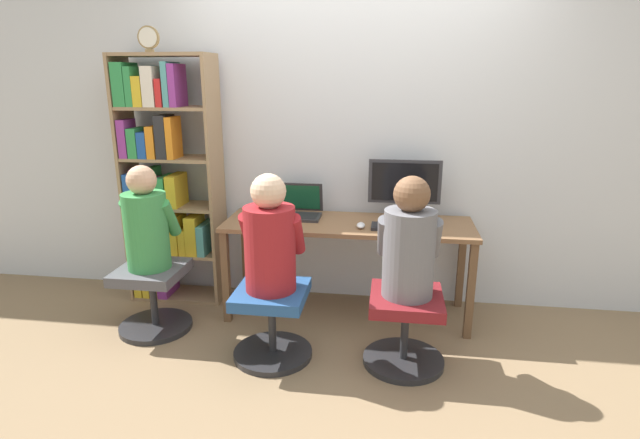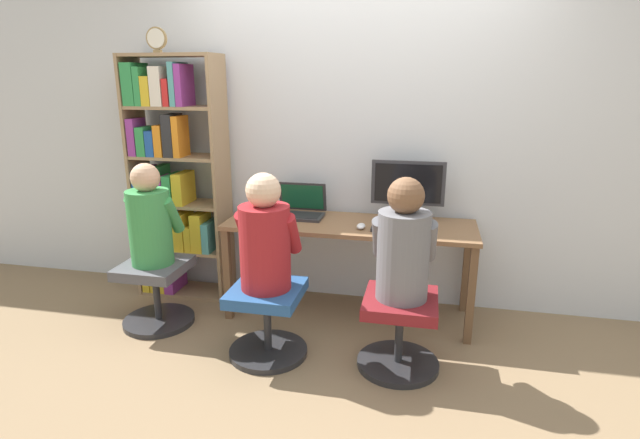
% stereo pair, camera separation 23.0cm
% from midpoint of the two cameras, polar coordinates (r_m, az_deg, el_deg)
% --- Properties ---
extents(ground_plane, '(14.00, 14.00, 0.00)m').
position_cam_midpoint_polar(ground_plane, '(3.52, 0.73, -12.69)').
color(ground_plane, '#846B4C').
extents(wall_back, '(10.00, 0.05, 2.60)m').
position_cam_midpoint_polar(wall_back, '(3.74, 2.08, 9.99)').
color(wall_back, silver).
rests_on(wall_back, ground_plane).
extents(desk, '(1.75, 0.57, 0.70)m').
position_cam_midpoint_polar(desk, '(3.54, 1.36, -1.59)').
color(desk, brown).
rests_on(desk, ground_plane).
extents(desktop_monitor, '(0.51, 0.17, 0.43)m').
position_cam_midpoint_polar(desktop_monitor, '(3.59, 7.82, 3.78)').
color(desktop_monitor, '#333338').
rests_on(desktop_monitor, desk).
extents(laptop, '(0.36, 0.27, 0.24)m').
position_cam_midpoint_polar(laptop, '(3.66, -4.49, 1.09)').
color(laptop, '#2D2D30').
rests_on(laptop, desk).
extents(keyboard, '(0.38, 0.16, 0.03)m').
position_cam_midpoint_polar(keyboard, '(3.39, 7.19, -0.87)').
color(keyboard, '#232326').
rests_on(keyboard, desk).
extents(computer_mouse_by_keyboard, '(0.06, 0.10, 0.04)m').
position_cam_midpoint_polar(computer_mouse_by_keyboard, '(3.38, 2.75, -0.69)').
color(computer_mouse_by_keyboard, silver).
rests_on(computer_mouse_by_keyboard, desk).
extents(office_chair_left, '(0.49, 0.49, 0.46)m').
position_cam_midpoint_polar(office_chair_left, '(3.08, 7.55, -11.90)').
color(office_chair_left, '#262628').
rests_on(office_chair_left, ground_plane).
extents(office_chair_right, '(0.49, 0.49, 0.46)m').
position_cam_midpoint_polar(office_chair_right, '(3.16, -7.63, -11.19)').
color(office_chair_right, '#262628').
rests_on(office_chair_right, ground_plane).
extents(person_at_monitor, '(0.37, 0.33, 0.71)m').
position_cam_midpoint_polar(person_at_monitor, '(2.88, 7.92, -2.80)').
color(person_at_monitor, slate).
rests_on(person_at_monitor, office_chair_left).
extents(person_at_laptop, '(0.37, 0.34, 0.71)m').
position_cam_midpoint_polar(person_at_laptop, '(2.96, -7.97, -2.33)').
color(person_at_laptop, maroon).
rests_on(person_at_laptop, office_chair_right).
extents(bookshelf, '(0.72, 0.31, 1.85)m').
position_cam_midpoint_polar(bookshelf, '(3.96, -19.07, 3.99)').
color(bookshelf, '#997A56').
rests_on(bookshelf, ground_plane).
extents(desk_clock, '(0.15, 0.03, 0.17)m').
position_cam_midpoint_polar(desk_clock, '(3.82, -20.76, 18.81)').
color(desk_clock, olive).
rests_on(desk_clock, bookshelf).
extents(office_chair_side, '(0.49, 0.49, 0.46)m').
position_cam_midpoint_polar(office_chair_side, '(3.67, -20.28, -8.06)').
color(office_chair_side, '#262628').
rests_on(office_chair_side, ground_plane).
extents(person_near_shelf, '(0.35, 0.32, 0.69)m').
position_cam_midpoint_polar(person_near_shelf, '(3.51, -21.04, -0.44)').
color(person_near_shelf, '#388C47').
rests_on(person_near_shelf, office_chair_side).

